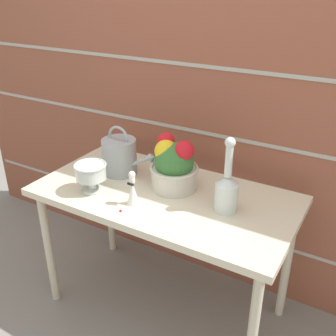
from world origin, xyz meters
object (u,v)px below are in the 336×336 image
object	(u,v)px
watering_can	(120,156)
crystal_pedestal_bowl	(91,173)
glass_decanter	(227,189)
figurine_vase	(133,191)
flower_planter	(174,165)

from	to	relation	value
watering_can	crystal_pedestal_bowl	distance (m)	0.23
glass_decanter	figurine_vase	size ratio (longest dim) A/B	2.10
watering_can	flower_planter	distance (m)	0.33
glass_decanter	watering_can	bearing A→B (deg)	173.91
crystal_pedestal_bowl	glass_decanter	distance (m)	0.66
watering_can	crystal_pedestal_bowl	bearing A→B (deg)	-90.53
glass_decanter	flower_planter	bearing A→B (deg)	168.21
watering_can	glass_decanter	world-z (taller)	glass_decanter
flower_planter	figurine_vase	bearing A→B (deg)	-110.43
crystal_pedestal_bowl	watering_can	bearing A→B (deg)	89.47
flower_planter	figurine_vase	distance (m)	0.25
watering_can	flower_planter	bearing A→B (deg)	-0.68
flower_planter	watering_can	bearing A→B (deg)	179.32
flower_planter	figurine_vase	size ratio (longest dim) A/B	1.61
glass_decanter	figurine_vase	bearing A→B (deg)	-157.04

